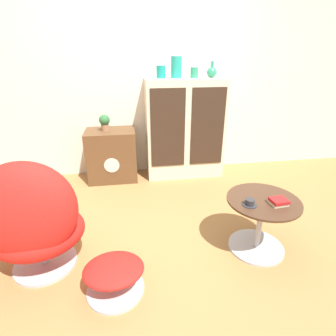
{
  "coord_description": "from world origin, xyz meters",
  "views": [
    {
      "loc": [
        -0.21,
        -1.76,
        1.54
      ],
      "look_at": [
        0.12,
        0.42,
        0.55
      ],
      "focal_mm": 28.0,
      "sensor_mm": 36.0,
      "label": 1
    }
  ],
  "objects_px": {
    "ottoman": "(114,274)",
    "coffee_table": "(260,221)",
    "egg_chair": "(32,223)",
    "vase_leftmost": "(161,72)",
    "vase_inner_left": "(176,67)",
    "vase_rightmost": "(212,72)",
    "sideboard": "(185,129)",
    "potted_plant": "(105,122)",
    "vase_inner_right": "(194,73)",
    "book_stack": "(279,202)",
    "tv_console": "(112,155)",
    "teacup": "(250,203)"
  },
  "relations": [
    {
      "from": "vase_inner_left",
      "to": "egg_chair",
      "type": "bearing_deg",
      "value": -129.62
    },
    {
      "from": "vase_leftmost",
      "to": "vase_inner_right",
      "type": "relative_size",
      "value": 1.19
    },
    {
      "from": "coffee_table",
      "to": "vase_rightmost",
      "type": "distance_m",
      "value": 1.89
    },
    {
      "from": "vase_rightmost",
      "to": "potted_plant",
      "type": "distance_m",
      "value": 1.43
    },
    {
      "from": "potted_plant",
      "to": "egg_chair",
      "type": "bearing_deg",
      "value": -105.2
    },
    {
      "from": "potted_plant",
      "to": "tv_console",
      "type": "bearing_deg",
      "value": -0.47
    },
    {
      "from": "tv_console",
      "to": "vase_rightmost",
      "type": "relative_size",
      "value": 3.53
    },
    {
      "from": "vase_leftmost",
      "to": "teacup",
      "type": "bearing_deg",
      "value": -74.42
    },
    {
      "from": "ottoman",
      "to": "book_stack",
      "type": "distance_m",
      "value": 1.31
    },
    {
      "from": "coffee_table",
      "to": "tv_console",
      "type": "bearing_deg",
      "value": 128.59
    },
    {
      "from": "coffee_table",
      "to": "egg_chair",
      "type": "bearing_deg",
      "value": 179.75
    },
    {
      "from": "vase_inner_left",
      "to": "book_stack",
      "type": "height_order",
      "value": "vase_inner_left"
    },
    {
      "from": "tv_console",
      "to": "vase_rightmost",
      "type": "xyz_separation_m",
      "value": [
        1.26,
        0.02,
        0.99
      ]
    },
    {
      "from": "vase_leftmost",
      "to": "vase_rightmost",
      "type": "height_order",
      "value": "vase_rightmost"
    },
    {
      "from": "potted_plant",
      "to": "sideboard",
      "type": "bearing_deg",
      "value": 0.76
    },
    {
      "from": "ottoman",
      "to": "coffee_table",
      "type": "relative_size",
      "value": 0.72
    },
    {
      "from": "tv_console",
      "to": "book_stack",
      "type": "bearing_deg",
      "value": -51.19
    },
    {
      "from": "vase_leftmost",
      "to": "vase_inner_right",
      "type": "distance_m",
      "value": 0.4
    },
    {
      "from": "vase_inner_right",
      "to": "vase_leftmost",
      "type": "bearing_deg",
      "value": 180.0
    },
    {
      "from": "potted_plant",
      "to": "teacup",
      "type": "bearing_deg",
      "value": -54.57
    },
    {
      "from": "coffee_table",
      "to": "ottoman",
      "type": "bearing_deg",
      "value": -167.24
    },
    {
      "from": "sideboard",
      "to": "book_stack",
      "type": "xyz_separation_m",
      "value": [
        0.38,
        -1.66,
        -0.13
      ]
    },
    {
      "from": "egg_chair",
      "to": "coffee_table",
      "type": "xyz_separation_m",
      "value": [
        1.72,
        -0.01,
        -0.17
      ]
    },
    {
      "from": "ottoman",
      "to": "potted_plant",
      "type": "distance_m",
      "value": 1.93
    },
    {
      "from": "potted_plant",
      "to": "book_stack",
      "type": "height_order",
      "value": "potted_plant"
    },
    {
      "from": "vase_inner_left",
      "to": "vase_rightmost",
      "type": "xyz_separation_m",
      "value": [
        0.43,
        0.0,
        -0.06
      ]
    },
    {
      "from": "vase_leftmost",
      "to": "vase_inner_left",
      "type": "xyz_separation_m",
      "value": [
        0.18,
        0.0,
        0.05
      ]
    },
    {
      "from": "sideboard",
      "to": "tv_console",
      "type": "height_order",
      "value": "sideboard"
    },
    {
      "from": "vase_inner_left",
      "to": "vase_leftmost",
      "type": "bearing_deg",
      "value": 180.0
    },
    {
      "from": "tv_console",
      "to": "vase_inner_right",
      "type": "xyz_separation_m",
      "value": [
        1.04,
        0.02,
        0.98
      ]
    },
    {
      "from": "vase_inner_right",
      "to": "potted_plant",
      "type": "height_order",
      "value": "vase_inner_right"
    },
    {
      "from": "tv_console",
      "to": "book_stack",
      "type": "distance_m",
      "value": 2.11
    },
    {
      "from": "potted_plant",
      "to": "teacup",
      "type": "distance_m",
      "value": 2.01
    },
    {
      "from": "egg_chair",
      "to": "potted_plant",
      "type": "height_order",
      "value": "egg_chair"
    },
    {
      "from": "sideboard",
      "to": "teacup",
      "type": "xyz_separation_m",
      "value": [
        0.16,
        -1.63,
        -0.13
      ]
    },
    {
      "from": "ottoman",
      "to": "potted_plant",
      "type": "relative_size",
      "value": 2.1
    },
    {
      "from": "egg_chair",
      "to": "vase_rightmost",
      "type": "bearing_deg",
      "value": 42.17
    },
    {
      "from": "ottoman",
      "to": "vase_rightmost",
      "type": "bearing_deg",
      "value": 57.26
    },
    {
      "from": "egg_chair",
      "to": "vase_rightmost",
      "type": "distance_m",
      "value": 2.5
    },
    {
      "from": "ottoman",
      "to": "sideboard",
      "type": "bearing_deg",
      "value": 64.74
    },
    {
      "from": "book_stack",
      "to": "potted_plant",
      "type": "bearing_deg",
      "value": 129.9
    },
    {
      "from": "sideboard",
      "to": "vase_leftmost",
      "type": "relative_size",
      "value": 8.88
    },
    {
      "from": "vase_inner_left",
      "to": "vase_inner_right",
      "type": "bearing_deg",
      "value": 0.0
    },
    {
      "from": "vase_inner_right",
      "to": "teacup",
      "type": "relative_size",
      "value": 1.09
    },
    {
      "from": "vase_leftmost",
      "to": "book_stack",
      "type": "relative_size",
      "value": 1.07
    },
    {
      "from": "sideboard",
      "to": "potted_plant",
      "type": "relative_size",
      "value": 6.36
    },
    {
      "from": "egg_chair",
      "to": "potted_plant",
      "type": "relative_size",
      "value": 4.75
    },
    {
      "from": "egg_chair",
      "to": "sideboard",
      "type": "bearing_deg",
      "value": 47.88
    },
    {
      "from": "vase_inner_left",
      "to": "vase_inner_right",
      "type": "height_order",
      "value": "vase_inner_left"
    },
    {
      "from": "ottoman",
      "to": "vase_rightmost",
      "type": "height_order",
      "value": "vase_rightmost"
    }
  ]
}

